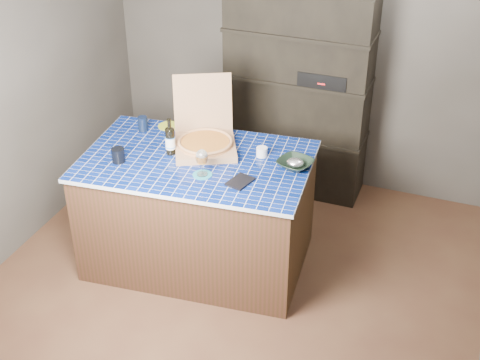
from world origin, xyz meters
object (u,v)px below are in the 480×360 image
at_px(mead_bottle, 170,140).
at_px(dvd_case, 240,182).
at_px(kitchen_island, 198,211).
at_px(bowl, 295,164).
at_px(pizza_box, 205,140).
at_px(wine_glass, 202,158).

xyz_separation_m(mead_bottle, dvd_case, (0.61, -0.19, -0.10)).
xyz_separation_m(kitchen_island, mead_bottle, (-0.20, 0.01, 0.55)).
bearing_deg(bowl, mead_bottle, -171.86).
xyz_separation_m(kitchen_island, dvd_case, (0.40, -0.18, 0.45)).
height_order(kitchen_island, bowl, bowl).
bearing_deg(mead_bottle, pizza_box, 38.98).
height_order(dvd_case, bowl, bowl).
distance_m(pizza_box, bowl, 0.69).
distance_m(kitchen_island, bowl, 0.84).
bearing_deg(mead_bottle, dvd_case, -17.72).
bearing_deg(pizza_box, dvd_case, -67.32).
bearing_deg(kitchen_island, bowl, 5.72).
xyz_separation_m(pizza_box, wine_glass, (0.13, -0.36, 0.07)).
bearing_deg(pizza_box, bowl, -29.09).
xyz_separation_m(kitchen_island, pizza_box, (-0.00, 0.17, 0.51)).
distance_m(dvd_case, bowl, 0.43).
relative_size(kitchen_island, bowl, 7.24).
bearing_deg(mead_bottle, bowl, 8.14).
bearing_deg(dvd_case, wine_glass, -165.09).
bearing_deg(dvd_case, pizza_box, 153.36).
relative_size(kitchen_island, dvd_case, 9.37).
bearing_deg(pizza_box, mead_bottle, -167.33).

